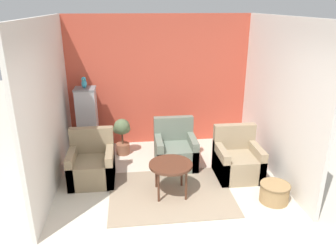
{
  "coord_description": "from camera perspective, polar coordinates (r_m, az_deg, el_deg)",
  "views": [
    {
      "loc": [
        -0.62,
        -3.54,
        2.87
      ],
      "look_at": [
        0.0,
        1.57,
        0.94
      ],
      "focal_mm": 35.0,
      "sensor_mm": 36.0,
      "label": 1
    }
  ],
  "objects": [
    {
      "name": "ground_plane",
      "position": [
        4.6,
        2.47,
        -18.15
      ],
      "size": [
        20.0,
        20.0,
        0.0
      ],
      "primitive_type": "plane",
      "color": "beige",
      "rests_on": "ground"
    },
    {
      "name": "wall_back_accent",
      "position": [
        6.91,
        -1.6,
        7.8
      ],
      "size": [
        3.85,
        0.06,
        2.7
      ],
      "color": "#C64C38",
      "rests_on": "ground_plane"
    },
    {
      "name": "wall_left",
      "position": [
        5.48,
        -20.12,
        3.12
      ],
      "size": [
        0.06,
        3.15,
        2.7
      ],
      "color": "silver",
      "rests_on": "ground_plane"
    },
    {
      "name": "wall_right",
      "position": [
        5.9,
        18.69,
        4.46
      ],
      "size": [
        0.06,
        3.15,
        2.7
      ],
      "color": "silver",
      "rests_on": "ground_plane"
    },
    {
      "name": "area_rug",
      "position": [
        5.39,
        0.46,
        -11.62
      ],
      "size": [
        1.95,
        1.54,
        0.01
      ],
      "color": "gray",
      "rests_on": "ground_plane"
    },
    {
      "name": "coffee_table",
      "position": [
        5.15,
        0.47,
        -7.09
      ],
      "size": [
        0.68,
        0.68,
        0.54
      ],
      "color": "#512D1E",
      "rests_on": "ground_plane"
    },
    {
      "name": "armchair_left",
      "position": [
        5.77,
        -13.09,
        -6.66
      ],
      "size": [
        0.75,
        0.74,
        0.87
      ],
      "color": "#8E7A5B",
      "rests_on": "ground_plane"
    },
    {
      "name": "armchair_right",
      "position": [
        5.9,
        11.98,
        -5.97
      ],
      "size": [
        0.75,
        0.74,
        0.87
      ],
      "color": "#9E896B",
      "rests_on": "ground_plane"
    },
    {
      "name": "armchair_middle",
      "position": [
        6.14,
        1.27,
        -4.38
      ],
      "size": [
        0.75,
        0.74,
        0.87
      ],
      "color": "slate",
      "rests_on": "ground_plane"
    },
    {
      "name": "birdcage",
      "position": [
        6.72,
        -13.8,
        0.48
      ],
      "size": [
        0.52,
        0.52,
        1.35
      ],
      "color": "slate",
      "rests_on": "ground_plane"
    },
    {
      "name": "parrot",
      "position": [
        6.49,
        -14.41,
        7.31
      ],
      "size": [
        0.1,
        0.19,
        0.23
      ],
      "color": "teal",
      "rests_on": "birdcage"
    },
    {
      "name": "potted_plant",
      "position": [
        6.59,
        -8.01,
        -1.24
      ],
      "size": [
        0.35,
        0.32,
        0.74
      ],
      "color": "brown",
      "rests_on": "ground_plane"
    },
    {
      "name": "wicker_basket",
      "position": [
        5.38,
        18.04,
        -10.9
      ],
      "size": [
        0.46,
        0.46,
        0.29
      ],
      "color": "#A37F51",
      "rests_on": "ground_plane"
    }
  ]
}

